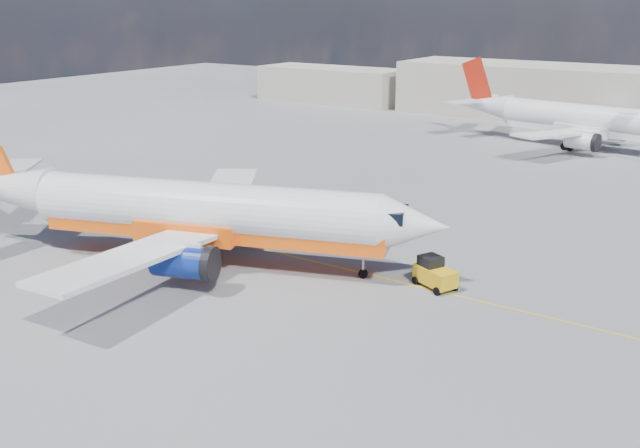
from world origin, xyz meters
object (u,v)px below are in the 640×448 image
Objects in this scene: second_jet at (586,121)px; traffic_cone at (184,266)px; main_jet at (191,211)px; gse_tug at (435,273)px.

second_jet reaches higher than traffic_cone.
second_jet is at bearing 78.99° from traffic_cone.
main_jet is 16.96m from gse_tug.
second_jet is (11.89, 55.82, -0.24)m from main_jet.
traffic_cone is (-15.20, -6.90, -0.61)m from gse_tug.
main_jet is 3.83m from traffic_cone.
main_jet is 57.31× the size of traffic_cone.
main_jet is at bearing -137.48° from gse_tug.
gse_tug is at bearing -77.91° from second_jet.
main_jet is at bearing -94.46° from second_jet.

